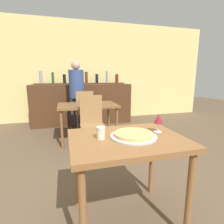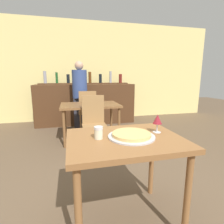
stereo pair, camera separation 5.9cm
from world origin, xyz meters
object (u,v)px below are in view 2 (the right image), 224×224
chair_far_side_back (87,109)px  wine_glass (157,120)px  pizza_tray (131,135)px  cheese_shaker (98,133)px  chair_far_side_front (94,120)px  person_standing (80,94)px

chair_far_side_back → wine_glass: chair_far_side_back is taller
pizza_tray → cheese_shaker: cheese_shaker is taller
chair_far_side_front → cheese_shaker: bearing=-96.4°
chair_far_side_back → person_standing: 0.42m
chair_far_side_front → chair_far_side_back: 1.09m
chair_far_side_front → pizza_tray: size_ratio=2.50×
wine_glass → chair_far_side_front: bearing=102.9°
chair_far_side_back → pizza_tray: bearing=91.9°
cheese_shaker → person_standing: person_standing is taller
cheese_shaker → wine_glass: bearing=4.2°
pizza_tray → person_standing: size_ratio=0.24×
pizza_tray → person_standing: (-0.23, 2.90, 0.08)m
chair_far_side_front → pizza_tray: bearing=-86.8°
wine_glass → pizza_tray: bearing=-165.7°
chair_far_side_front → wine_glass: 1.60m
person_standing → chair_far_side_back: bearing=-57.4°
wine_glass → cheese_shaker: bearing=-175.8°
pizza_tray → wine_glass: size_ratio=2.39×
chair_far_side_front → pizza_tray: chair_far_side_front is taller
cheese_shaker → pizza_tray: bearing=-6.0°
chair_far_side_front → person_standing: person_standing is taller
chair_far_side_back → person_standing: (-0.14, 0.22, 0.33)m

